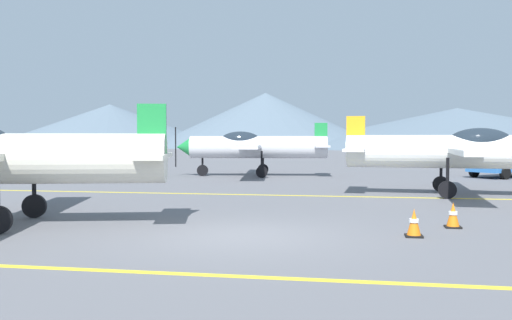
{
  "coord_description": "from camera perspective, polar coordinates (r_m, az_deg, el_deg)",
  "views": [
    {
      "loc": [
        2.23,
        -11.21,
        2.06
      ],
      "look_at": [
        -1.44,
        10.0,
        1.2
      ],
      "focal_mm": 38.24,
      "sensor_mm": 36.0,
      "label": 1
    }
  ],
  "objects": [
    {
      "name": "ground_plane",
      "position": [
        11.62,
        -1.42,
        -7.94
      ],
      "size": [
        400.0,
        400.0,
        0.0
      ],
      "primitive_type": "plane",
      "color": "slate"
    },
    {
      "name": "airplane_mid",
      "position": [
        20.84,
        20.59,
        0.95
      ],
      "size": [
        8.38,
        9.65,
        2.89
      ],
      "color": "white",
      "rests_on": "ground_plane"
    },
    {
      "name": "apron_line_far",
      "position": [
        19.66,
        3.27,
        -3.72
      ],
      "size": [
        80.0,
        0.16,
        0.01
      ],
      "primitive_type": "cube",
      "color": "yellow",
      "rests_on": "ground_plane"
    },
    {
      "name": "hill_left",
      "position": [
        187.75,
        -15.01,
        3.62
      ],
      "size": [
        72.14,
        72.14,
        13.3
      ],
      "primitive_type": "cone",
      "color": "slate",
      "rests_on": "ground_plane"
    },
    {
      "name": "apron_line_near",
      "position": [
        8.44,
        -5.94,
        -11.84
      ],
      "size": [
        80.0,
        0.16,
        0.01
      ],
      "primitive_type": "cube",
      "color": "yellow",
      "rests_on": "ground_plane"
    },
    {
      "name": "hill_centerright",
      "position": [
        128.82,
        20.26,
        3.18
      ],
      "size": [
        84.56,
        84.56,
        8.73
      ],
      "primitive_type": "cone",
      "color": "slate",
      "rests_on": "ground_plane"
    },
    {
      "name": "traffic_cone_side",
      "position": [
        13.39,
        19.92,
        -5.46
      ],
      "size": [
        0.36,
        0.36,
        0.59
      ],
      "color": "black",
      "rests_on": "ground_plane"
    },
    {
      "name": "airplane_far",
      "position": [
        29.53,
        -0.37,
        1.45
      ],
      "size": [
        8.42,
        9.66,
        2.89
      ],
      "color": "silver",
      "rests_on": "ground_plane"
    },
    {
      "name": "hill_centerleft",
      "position": [
        124.16,
        1.01,
        4.2
      ],
      "size": [
        53.2,
        53.2,
        12.35
      ],
      "primitive_type": "cone",
      "color": "slate",
      "rests_on": "ground_plane"
    },
    {
      "name": "car_sedan",
      "position": [
        31.65,
        24.76,
        -0.12
      ],
      "size": [
        4.42,
        4.19,
        1.62
      ],
      "color": "#3372BF",
      "rests_on": "ground_plane"
    },
    {
      "name": "traffic_cone_front",
      "position": [
        11.92,
        16.2,
        -6.36
      ],
      "size": [
        0.36,
        0.36,
        0.59
      ],
      "color": "black",
      "rests_on": "ground_plane"
    }
  ]
}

